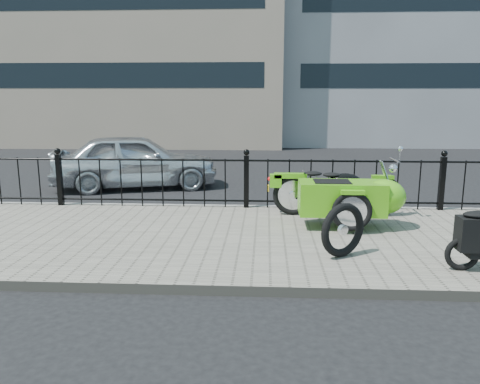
{
  "coord_description": "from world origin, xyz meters",
  "views": [
    {
      "loc": [
        0.35,
        -7.11,
        2.1
      ],
      "look_at": [
        -0.04,
        -0.1,
        0.69
      ],
      "focal_mm": 35.0,
      "sensor_mm": 36.0,
      "label": 1
    }
  ],
  "objects": [
    {
      "name": "ground",
      "position": [
        0.0,
        0.0,
        0.0
      ],
      "size": [
        120.0,
        120.0,
        0.0
      ],
      "primitive_type": "plane",
      "color": "black",
      "rests_on": "ground"
    },
    {
      "name": "sidewalk",
      "position": [
        0.0,
        -0.5,
        0.06
      ],
      "size": [
        30.0,
        3.8,
        0.12
      ],
      "primitive_type": "cube",
      "color": "#6A6559",
      "rests_on": "ground"
    },
    {
      "name": "curb",
      "position": [
        0.0,
        1.44,
        0.06
      ],
      "size": [
        30.0,
        0.1,
        0.12
      ],
      "primitive_type": "cube",
      "color": "gray",
      "rests_on": "ground"
    },
    {
      "name": "iron_fence",
      "position": [
        0.0,
        1.3,
        0.59
      ],
      "size": [
        14.11,
        0.11,
        1.08
      ],
      "color": "black",
      "rests_on": "sidewalk"
    },
    {
      "name": "building_tan",
      "position": [
        -6.0,
        15.99,
        6.0
      ],
      "size": [
        14.0,
        8.01,
        12.0
      ],
      "color": "gray",
      "rests_on": "ground"
    },
    {
      "name": "motorcycle_sidecar",
      "position": [
        1.7,
        0.17,
        0.59
      ],
      "size": [
        2.28,
        1.48,
        0.98
      ],
      "color": "black",
      "rests_on": "sidewalk"
    },
    {
      "name": "spare_tire",
      "position": [
        1.33,
        -1.37,
        0.47
      ],
      "size": [
        0.63,
        0.49,
        0.7
      ],
      "primitive_type": "torus",
      "rotation": [
        1.57,
        0.0,
        0.62
      ],
      "color": "black",
      "rests_on": "sidewalk"
    },
    {
      "name": "sedan_car",
      "position": [
        -2.72,
        3.71,
        0.65
      ],
      "size": [
        4.07,
        2.45,
        1.3
      ],
      "primitive_type": "imported",
      "rotation": [
        0.0,
        0.0,
        1.83
      ],
      "color": "silver",
      "rests_on": "ground"
    }
  ]
}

